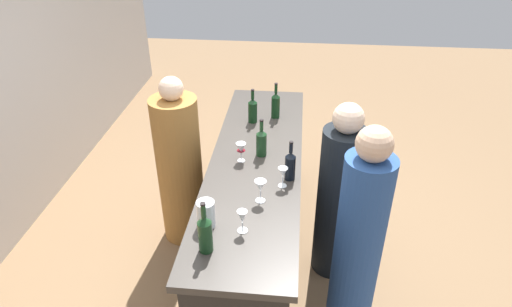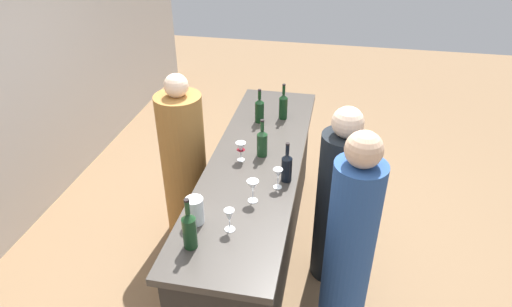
# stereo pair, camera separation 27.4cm
# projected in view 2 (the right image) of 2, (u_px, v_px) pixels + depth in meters

# --- Properties ---
(ground_plane) EXTENTS (12.00, 12.00, 0.00)m
(ground_plane) POSITION_uv_depth(u_px,v_px,m) (256.00, 253.00, 3.90)
(ground_plane) COLOR #846647
(bar_counter) EXTENTS (2.59, 0.69, 0.97)m
(bar_counter) POSITION_uv_depth(u_px,v_px,m) (256.00, 209.00, 3.65)
(bar_counter) COLOR #2A2723
(bar_counter) RESTS_ON ground
(wine_bottle_leftmost_olive_green) EXTENTS (0.08, 0.08, 0.34)m
(wine_bottle_leftmost_olive_green) POSITION_uv_depth(u_px,v_px,m) (189.00, 229.00, 2.52)
(wine_bottle_leftmost_olive_green) COLOR #193D1E
(wine_bottle_leftmost_olive_green) RESTS_ON bar_counter
(wine_bottle_second_left_near_black) EXTENTS (0.08, 0.08, 0.30)m
(wine_bottle_second_left_near_black) POSITION_uv_depth(u_px,v_px,m) (287.00, 167.00, 3.10)
(wine_bottle_second_left_near_black) COLOR black
(wine_bottle_second_left_near_black) RESTS_ON bar_counter
(wine_bottle_center_olive_green) EXTENTS (0.08, 0.08, 0.30)m
(wine_bottle_center_olive_green) POSITION_uv_depth(u_px,v_px,m) (262.00, 142.00, 3.38)
(wine_bottle_center_olive_green) COLOR #193D1E
(wine_bottle_center_olive_green) RESTS_ON bar_counter
(wine_bottle_second_right_dark_green) EXTENTS (0.08, 0.08, 0.30)m
(wine_bottle_second_right_dark_green) POSITION_uv_depth(u_px,v_px,m) (259.00, 110.00, 3.86)
(wine_bottle_second_right_dark_green) COLOR black
(wine_bottle_second_right_dark_green) RESTS_ON bar_counter
(wine_bottle_rightmost_dark_green) EXTENTS (0.08, 0.08, 0.33)m
(wine_bottle_rightmost_dark_green) POSITION_uv_depth(u_px,v_px,m) (283.00, 106.00, 3.92)
(wine_bottle_rightmost_dark_green) COLOR black
(wine_bottle_rightmost_dark_green) RESTS_ON bar_counter
(wine_glass_near_left) EXTENTS (0.07, 0.07, 0.15)m
(wine_glass_near_left) POSITION_uv_depth(u_px,v_px,m) (278.00, 174.00, 3.03)
(wine_glass_near_left) COLOR white
(wine_glass_near_left) RESTS_ON bar_counter
(wine_glass_near_center) EXTENTS (0.08, 0.08, 0.16)m
(wine_glass_near_center) POSITION_uv_depth(u_px,v_px,m) (253.00, 186.00, 2.89)
(wine_glass_near_center) COLOR white
(wine_glass_near_center) RESTS_ON bar_counter
(wine_glass_near_right) EXTENTS (0.07, 0.07, 0.15)m
(wine_glass_near_right) POSITION_uv_depth(u_px,v_px,m) (229.00, 216.00, 2.66)
(wine_glass_near_right) COLOR white
(wine_glass_near_right) RESTS_ON bar_counter
(wine_glass_far_left) EXTENTS (0.08, 0.08, 0.15)m
(wine_glass_far_left) POSITION_uv_depth(u_px,v_px,m) (241.00, 148.00, 3.33)
(wine_glass_far_left) COLOR white
(wine_glass_far_left) RESTS_ON bar_counter
(water_pitcher) EXTENTS (0.11, 0.11, 0.18)m
(water_pitcher) POSITION_uv_depth(u_px,v_px,m) (195.00, 210.00, 2.73)
(water_pitcher) COLOR silver
(water_pitcher) RESTS_ON bar_counter
(person_left_guest) EXTENTS (0.39, 0.39, 1.50)m
(person_left_guest) POSITION_uv_depth(u_px,v_px,m) (338.00, 204.00, 3.38)
(person_left_guest) COLOR black
(person_left_guest) RESTS_ON ground
(person_center_guest) EXTENTS (0.35, 0.35, 1.63)m
(person_center_guest) POSITION_uv_depth(u_px,v_px,m) (349.00, 251.00, 2.84)
(person_center_guest) COLOR #284C8C
(person_center_guest) RESTS_ON ground
(person_right_guest) EXTENTS (0.47, 0.47, 1.53)m
(person_right_guest) POSITION_uv_depth(u_px,v_px,m) (184.00, 165.00, 3.83)
(person_right_guest) COLOR #9E6B33
(person_right_guest) RESTS_ON ground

